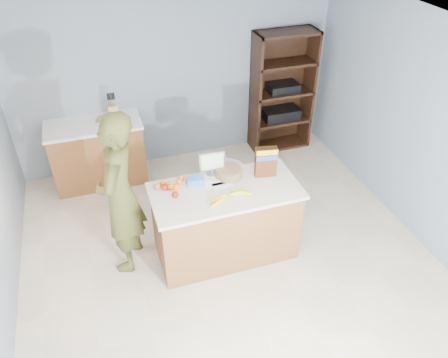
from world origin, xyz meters
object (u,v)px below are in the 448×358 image
object	(u,v)px
shelving_unit	(281,93)
tv	(212,162)
counter_peninsula	(225,224)
person	(120,195)
cereal_box	(266,160)

from	to	relation	value
shelving_unit	tv	size ratio (longest dim) A/B	6.38
counter_peninsula	shelving_unit	distance (m)	2.61
person	tv	world-z (taller)	person
shelving_unit	tv	distance (m)	2.37
person	cereal_box	bearing A→B (deg)	106.06
tv	cereal_box	world-z (taller)	cereal_box
person	cereal_box	xyz separation A→B (m)	(1.54, -0.11, 0.18)
tv	cereal_box	bearing A→B (deg)	-20.49
counter_peninsula	shelving_unit	xyz separation A→B (m)	(1.55, 2.05, 0.45)
person	cereal_box	distance (m)	1.56
shelving_unit	person	xyz separation A→B (m)	(-2.60, -1.83, 0.05)
shelving_unit	cereal_box	size ratio (longest dim) A/B	5.26
tv	counter_peninsula	bearing A→B (deg)	-80.92
counter_peninsula	tv	world-z (taller)	tv
person	tv	xyz separation A→B (m)	(1.01, 0.09, 0.14)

